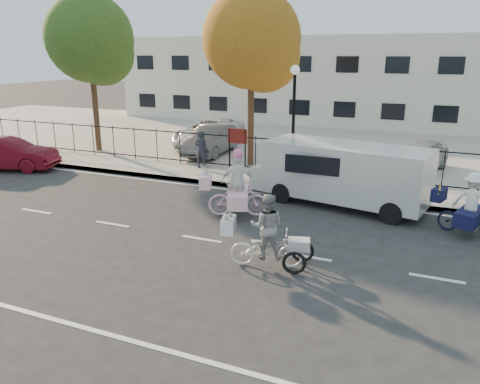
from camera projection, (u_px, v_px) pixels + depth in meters
The scene contains 20 objects.
ground at pixel (202, 239), 12.85m from camera, with size 120.00×120.00×0.00m, color #333334.
road_markings at pixel (202, 239), 12.84m from camera, with size 60.00×9.52×0.01m, color silver, non-canonical shape.
curb at pixel (265, 189), 17.28m from camera, with size 60.00×0.10×0.15m, color #A8A399.
sidewalk at pixel (274, 182), 18.21m from camera, with size 60.00×2.20×0.15m, color #A8A399.
parking_lot at pixel (326, 143), 26.06m from camera, with size 60.00×15.60×0.15m, color #A8A399.
iron_fence at pixel (283, 156), 18.94m from camera, with size 58.00×0.06×1.50m, color black, non-canonical shape.
building at pixel (359, 80), 34.05m from camera, with size 34.00×10.00×6.00m, color silver.
lamppost at pixel (294, 102), 17.77m from camera, with size 0.36×0.36×4.33m.
street_sign at pixel (237, 142), 19.13m from camera, with size 0.85×0.06×1.80m.
zebra_trike at pixel (267, 239), 11.03m from camera, with size 2.12×1.23×1.82m.
unicorn_bike at pixel (237, 192), 14.45m from camera, with size 2.17×1.58×2.15m.
bull_bike at pixel (470, 210), 12.96m from camera, with size 2.01×1.42×1.81m.
white_van at pixel (342, 172), 15.41m from camera, with size 6.09×2.93×2.06m.
red_sedan at pixel (7, 154), 20.26m from camera, with size 1.46×4.20×1.38m, color #5F0A18.
pedestrian at pixel (201, 150), 19.89m from camera, with size 0.58×0.38×1.60m, color black.
lot_car_b at pixel (209, 132), 24.56m from camera, with size 2.45×5.31×1.48m, color silver.
lot_car_c at pixel (212, 140), 22.71m from camera, with size 1.46×4.20×1.38m, color #484B4F.
lot_car_d at pixel (419, 156), 19.42m from camera, with size 1.55×3.86×1.32m, color #A6A9AE.
tree_west at pixel (93, 43), 22.31m from camera, with size 4.18×4.18×7.66m.
tree_mid at pixel (255, 44), 19.25m from camera, with size 4.09×4.09×7.50m.
Camera 1 is at (5.61, -10.58, 4.93)m, focal length 35.00 mm.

